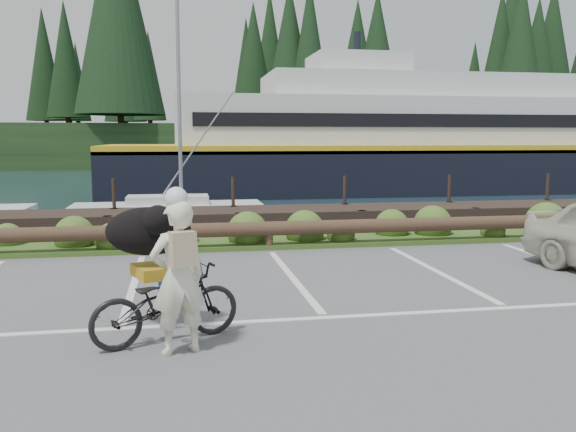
# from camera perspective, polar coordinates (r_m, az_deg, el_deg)

# --- Properties ---
(ground) EXTENTS (72.00, 72.00, 0.00)m
(ground) POSITION_cam_1_polar(r_m,az_deg,el_deg) (8.48, 2.87, -8.74)
(ground) COLOR #505053
(harbor_backdrop) EXTENTS (170.00, 160.00, 30.00)m
(harbor_backdrop) POSITION_cam_1_polar(r_m,az_deg,el_deg) (86.51, -8.78, 5.68)
(harbor_backdrop) COLOR #162A36
(harbor_backdrop) RESTS_ON ground
(vegetation_strip) EXTENTS (34.00, 1.60, 0.10)m
(vegetation_strip) POSITION_cam_1_polar(r_m,az_deg,el_deg) (13.56, -2.20, -2.43)
(vegetation_strip) COLOR #3D5B21
(vegetation_strip) RESTS_ON ground
(log_rail) EXTENTS (32.00, 0.30, 0.60)m
(log_rail) POSITION_cam_1_polar(r_m,az_deg,el_deg) (12.88, -1.77, -3.16)
(log_rail) COLOR #443021
(log_rail) RESTS_ON ground
(bicycle) EXTENTS (1.87, 1.19, 0.93)m
(bicycle) POSITION_cam_1_polar(r_m,az_deg,el_deg) (7.19, -11.34, -7.98)
(bicycle) COLOR black
(bicycle) RESTS_ON ground
(cyclist) EXTENTS (0.72, 0.59, 1.69)m
(cyclist) POSITION_cam_1_polar(r_m,az_deg,el_deg) (6.72, -10.24, -5.69)
(cyclist) COLOR #EEEBCA
(cyclist) RESTS_ON ground
(dog) EXTENTS (0.83, 1.13, 0.59)m
(dog) POSITION_cam_1_polar(r_m,az_deg,el_deg) (7.56, -12.91, -1.39)
(dog) COLOR black
(dog) RESTS_ON bicycle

